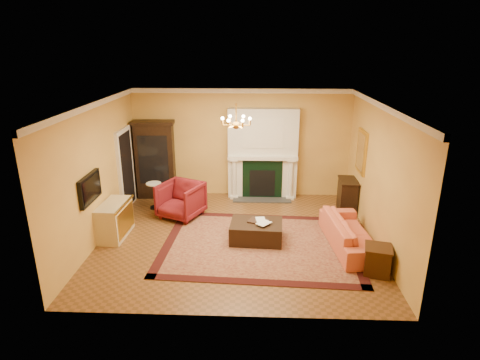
# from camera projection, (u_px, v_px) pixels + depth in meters

# --- Properties ---
(floor) EXTENTS (6.00, 5.50, 0.02)m
(floor) POSITION_uv_depth(u_px,v_px,m) (237.00, 238.00, 9.02)
(floor) COLOR brown
(floor) RESTS_ON ground
(ceiling) EXTENTS (6.00, 5.50, 0.02)m
(ceiling) POSITION_uv_depth(u_px,v_px,m) (236.00, 103.00, 8.04)
(ceiling) COLOR silver
(ceiling) RESTS_ON wall_back
(wall_back) EXTENTS (6.00, 0.02, 3.00)m
(wall_back) POSITION_uv_depth(u_px,v_px,m) (241.00, 143.00, 11.14)
(wall_back) COLOR gold
(wall_back) RESTS_ON floor
(wall_front) EXTENTS (6.00, 0.02, 3.00)m
(wall_front) POSITION_uv_depth(u_px,v_px,m) (227.00, 232.00, 5.92)
(wall_front) COLOR gold
(wall_front) RESTS_ON floor
(wall_left) EXTENTS (0.02, 5.50, 3.00)m
(wall_left) POSITION_uv_depth(u_px,v_px,m) (97.00, 172.00, 8.65)
(wall_left) COLOR gold
(wall_left) RESTS_ON floor
(wall_right) EXTENTS (0.02, 5.50, 3.00)m
(wall_right) POSITION_uv_depth(u_px,v_px,m) (379.00, 176.00, 8.42)
(wall_right) COLOR gold
(wall_right) RESTS_ON floor
(fireplace) EXTENTS (1.90, 0.70, 2.50)m
(fireplace) POSITION_uv_depth(u_px,v_px,m) (263.00, 156.00, 11.04)
(fireplace) COLOR silver
(fireplace) RESTS_ON wall_back
(crown_molding) EXTENTS (6.00, 5.50, 0.12)m
(crown_molding) POSITION_uv_depth(u_px,v_px,m) (238.00, 100.00, 8.97)
(crown_molding) COLOR silver
(crown_molding) RESTS_ON ceiling
(doorway) EXTENTS (0.08, 1.05, 2.10)m
(doorway) POSITION_uv_depth(u_px,v_px,m) (126.00, 169.00, 10.40)
(doorway) COLOR silver
(doorway) RESTS_ON wall_left
(tv_panel) EXTENTS (0.09, 0.95, 0.58)m
(tv_panel) POSITION_uv_depth(u_px,v_px,m) (90.00, 188.00, 8.13)
(tv_panel) COLOR black
(tv_panel) RESTS_ON wall_left
(gilt_mirror) EXTENTS (0.06, 0.76, 1.05)m
(gilt_mirror) POSITION_uv_depth(u_px,v_px,m) (361.00, 152.00, 9.69)
(gilt_mirror) COLOR gold
(gilt_mirror) RESTS_ON wall_right
(chandelier) EXTENTS (0.63, 0.55, 0.53)m
(chandelier) POSITION_uv_depth(u_px,v_px,m) (236.00, 122.00, 8.17)
(chandelier) COLOR #B78432
(chandelier) RESTS_ON ceiling
(oriental_rug) EXTENTS (4.31, 3.33, 0.02)m
(oriental_rug) POSITION_uv_depth(u_px,v_px,m) (260.00, 244.00, 8.69)
(oriental_rug) COLOR #4B1310
(oriental_rug) RESTS_ON floor
(china_cabinet) EXTENTS (1.06, 0.54, 2.06)m
(china_cabinet) POSITION_uv_depth(u_px,v_px,m) (156.00, 161.00, 11.13)
(china_cabinet) COLOR black
(china_cabinet) RESTS_ON floor
(wingback_armchair) EXTENTS (1.23, 1.20, 0.98)m
(wingback_armchair) POSITION_uv_depth(u_px,v_px,m) (181.00, 198.00, 9.94)
(wingback_armchair) COLOR maroon
(wingback_armchair) RESTS_ON floor
(pedestal_table) EXTENTS (0.39, 0.39, 0.70)m
(pedestal_table) POSITION_uv_depth(u_px,v_px,m) (154.00, 194.00, 10.48)
(pedestal_table) COLOR black
(pedestal_table) RESTS_ON floor
(commode) EXTENTS (0.54, 1.08, 0.79)m
(commode) POSITION_uv_depth(u_px,v_px,m) (115.00, 220.00, 8.96)
(commode) COLOR beige
(commode) RESTS_ON floor
(coral_sofa) EXTENTS (0.83, 2.19, 0.84)m
(coral_sofa) POSITION_uv_depth(u_px,v_px,m) (351.00, 229.00, 8.49)
(coral_sofa) COLOR #BF613C
(coral_sofa) RESTS_ON floor
(end_table) EXTENTS (0.56, 0.56, 0.53)m
(end_table) POSITION_uv_depth(u_px,v_px,m) (377.00, 261.00, 7.53)
(end_table) COLOR black
(end_table) RESTS_ON floor
(console_table) EXTENTS (0.46, 0.76, 0.82)m
(console_table) POSITION_uv_depth(u_px,v_px,m) (347.00, 196.00, 10.32)
(console_table) COLOR black
(console_table) RESTS_ON floor
(leather_ottoman) EXTENTS (1.17, 0.88, 0.42)m
(leather_ottoman) POSITION_uv_depth(u_px,v_px,m) (256.00, 231.00, 8.80)
(leather_ottoman) COLOR black
(leather_ottoman) RESTS_ON oriental_rug
(ottoman_tray) EXTENTS (0.51, 0.46, 0.03)m
(ottoman_tray) POSITION_uv_depth(u_px,v_px,m) (259.00, 221.00, 8.78)
(ottoman_tray) COLOR black
(ottoman_tray) RESTS_ON leather_ottoman
(book_a) EXTENTS (0.21, 0.05, 0.27)m
(book_a) POSITION_uv_depth(u_px,v_px,m) (256.00, 215.00, 8.73)
(book_a) COLOR gray
(book_a) RESTS_ON ottoman_tray
(book_b) EXTENTS (0.19, 0.17, 0.31)m
(book_b) POSITION_uv_depth(u_px,v_px,m) (260.00, 216.00, 8.64)
(book_b) COLOR gray
(book_b) RESTS_ON ottoman_tray
(topiary_left) EXTENTS (0.17, 0.17, 0.45)m
(topiary_left) POSITION_uv_depth(u_px,v_px,m) (241.00, 146.00, 10.93)
(topiary_left) COLOR gray
(topiary_left) RESTS_ON fireplace
(topiary_right) EXTENTS (0.15, 0.15, 0.41)m
(topiary_right) POSITION_uv_depth(u_px,v_px,m) (282.00, 147.00, 10.90)
(topiary_right) COLOR gray
(topiary_right) RESTS_ON fireplace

